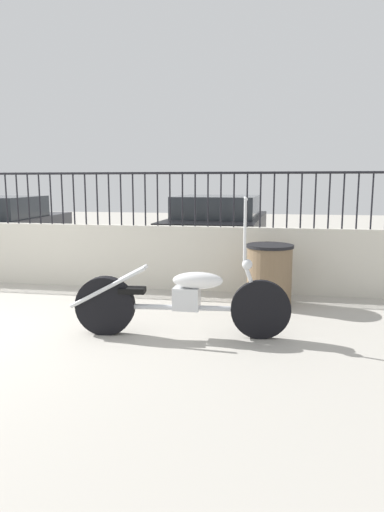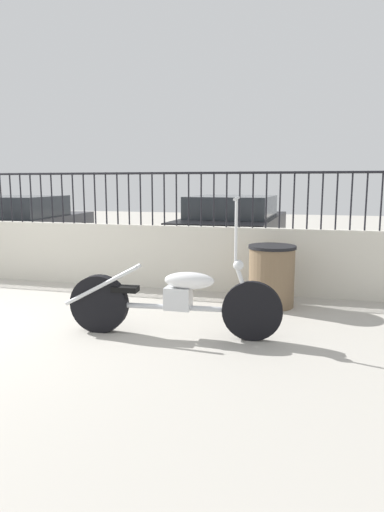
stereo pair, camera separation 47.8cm
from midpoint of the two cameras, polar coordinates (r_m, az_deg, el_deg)
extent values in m
cube|color=beige|center=(7.83, -19.24, 0.25)|extent=(10.87, 0.18, 0.98)
cylinder|color=black|center=(8.11, -23.79, 6.64)|extent=(0.02, 0.02, 0.81)
cylinder|color=black|center=(8.00, -22.63, 6.69)|extent=(0.02, 0.02, 0.81)
cylinder|color=black|center=(7.90, -21.44, 6.74)|extent=(0.02, 0.02, 0.81)
cylinder|color=black|center=(7.80, -20.21, 6.79)|extent=(0.02, 0.02, 0.81)
cylinder|color=black|center=(7.70, -18.96, 6.83)|extent=(0.02, 0.02, 0.81)
cylinder|color=black|center=(7.61, -17.67, 6.87)|extent=(0.02, 0.02, 0.81)
cylinder|color=black|center=(7.52, -16.35, 6.91)|extent=(0.02, 0.02, 0.81)
cylinder|color=black|center=(7.44, -15.00, 6.95)|extent=(0.02, 0.02, 0.81)
cylinder|color=black|center=(7.36, -13.62, 6.98)|extent=(0.02, 0.02, 0.81)
cylinder|color=black|center=(7.28, -12.22, 7.01)|extent=(0.02, 0.02, 0.81)
cylinder|color=black|center=(7.21, -10.78, 7.04)|extent=(0.02, 0.02, 0.81)
cylinder|color=black|center=(7.14, -9.31, 7.06)|extent=(0.02, 0.02, 0.81)
cylinder|color=black|center=(7.08, -7.82, 7.08)|extent=(0.02, 0.02, 0.81)
cylinder|color=black|center=(7.02, -6.30, 7.09)|extent=(0.02, 0.02, 0.81)
cylinder|color=black|center=(6.97, -4.76, 7.10)|extent=(0.02, 0.02, 0.81)
cylinder|color=black|center=(6.92, -3.20, 7.10)|extent=(0.02, 0.02, 0.81)
cylinder|color=black|center=(6.88, -1.61, 7.10)|extent=(0.02, 0.02, 0.81)
cylinder|color=black|center=(6.84, -0.01, 7.09)|extent=(0.02, 0.02, 0.81)
cylinder|color=black|center=(6.81, 1.61, 7.08)|extent=(0.02, 0.02, 0.81)
cylinder|color=black|center=(6.79, 3.24, 7.06)|extent=(0.02, 0.02, 0.81)
cylinder|color=black|center=(6.76, 4.89, 7.03)|extent=(0.02, 0.02, 0.81)
cylinder|color=black|center=(6.75, 6.54, 7.00)|extent=(0.02, 0.02, 0.81)
cylinder|color=black|center=(6.74, 8.20, 6.96)|extent=(0.02, 0.02, 0.81)
cylinder|color=black|center=(6.74, 9.86, 6.92)|extent=(0.02, 0.02, 0.81)
cylinder|color=black|center=(6.74, 11.52, 6.87)|extent=(0.02, 0.02, 0.81)
cylinder|color=black|center=(6.74, 13.18, 6.82)|extent=(0.02, 0.02, 0.81)
cylinder|color=black|center=(6.76, 14.84, 6.76)|extent=(0.02, 0.02, 0.81)
cylinder|color=black|center=(6.77, 16.48, 6.69)|extent=(0.02, 0.02, 0.81)
cylinder|color=black|center=(6.80, 18.12, 6.62)|extent=(0.02, 0.02, 0.81)
cylinder|color=black|center=(6.83, 19.74, 6.55)|extent=(0.02, 0.02, 0.81)
cylinder|color=black|center=(7.75, -19.74, 9.68)|extent=(10.87, 0.04, 0.04)
cylinder|color=black|center=(4.84, 5.78, -6.71)|extent=(0.63, 0.13, 0.63)
cylinder|color=black|center=(5.10, -13.46, -6.10)|extent=(0.65, 0.18, 0.64)
cylinder|color=#B7BABF|center=(4.90, -4.10, -6.49)|extent=(1.54, 0.19, 0.06)
cube|color=silver|center=(4.87, -3.53, -5.37)|extent=(0.28, 0.18, 0.24)
ellipsoid|color=white|center=(4.80, -2.13, -3.10)|extent=(0.55, 0.25, 0.18)
cube|color=black|center=(4.97, -10.24, -4.25)|extent=(0.29, 0.18, 0.06)
cylinder|color=silver|center=(4.78, 4.75, -3.81)|extent=(0.22, 0.06, 0.51)
sphere|color=silver|center=(4.73, 4.06, -1.08)|extent=(0.11, 0.11, 0.11)
cylinder|color=silver|center=(4.68, 3.74, 3.15)|extent=(0.03, 0.03, 0.66)
cylinder|color=silver|center=(4.66, 3.78, 7.20)|extent=(0.08, 0.52, 0.03)
cylinder|color=silver|center=(4.96, -13.26, -3.88)|extent=(0.83, 0.12, 0.47)
cylinder|color=silver|center=(5.09, -12.77, -3.53)|extent=(0.83, 0.12, 0.47)
cylinder|color=brown|center=(6.19, 7.46, -2.52)|extent=(0.60, 0.60, 0.78)
cylinder|color=black|center=(6.12, 7.54, 1.23)|extent=(0.63, 0.63, 0.04)
cylinder|color=black|center=(11.99, -17.29, 2.47)|extent=(0.16, 0.65, 0.64)
cylinder|color=black|center=(9.82, -22.79, 0.76)|extent=(0.16, 0.65, 0.64)
cube|color=#38383D|center=(11.28, -23.90, 2.87)|extent=(2.18, 4.06, 0.62)
cylinder|color=black|center=(11.09, -1.16, 2.37)|extent=(0.13, 0.64, 0.64)
cylinder|color=black|center=(10.83, 7.47, 2.13)|extent=(0.13, 0.64, 0.64)
cylinder|color=black|center=(8.75, -4.88, 0.50)|extent=(0.13, 0.64, 0.64)
cylinder|color=black|center=(8.41, 6.06, 0.13)|extent=(0.13, 0.64, 0.64)
cube|color=black|center=(9.70, 1.96, 2.96)|extent=(1.92, 4.02, 0.69)
cube|color=#2D3338|center=(9.46, 1.77, 6.21)|extent=(1.67, 1.95, 0.43)
camera|label=1|loc=(0.24, -92.34, -0.38)|focal=32.00mm
camera|label=2|loc=(0.24, 87.66, 0.38)|focal=32.00mm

